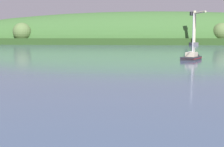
{
  "coord_description": "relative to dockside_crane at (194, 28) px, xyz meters",
  "views": [
    {
      "loc": [
        9.93,
        6.5,
        4.99
      ],
      "look_at": [
        4.21,
        35.13,
        1.65
      ],
      "focal_mm": 49.75,
      "sensor_mm": 36.0,
      "label": 1
    }
  ],
  "objects": [
    {
      "name": "sailboat_near_mooring",
      "position": [
        -9.32,
        -149.25,
        -11.89
      ],
      "size": [
        5.34,
        8.81,
        12.0
      ],
      "rotation": [
        0.0,
        0.0,
        1.27
      ],
      "color": "#232328",
      "rests_on": "ground"
    },
    {
      "name": "far_shoreline_hill",
      "position": [
        -38.71,
        35.49,
        -11.89
      ],
      "size": [
        498.63,
        110.57,
        53.68
      ],
      "rotation": [
        0.0,
        0.0,
        0.1
      ],
      "color": "#27431B",
      "rests_on": "ground"
    },
    {
      "name": "dockside_crane",
      "position": [
        0.0,
        0.0,
        0.0
      ],
      "size": [
        9.71,
        18.37,
        23.72
      ],
      "rotation": [
        0.0,
        0.0,
        5.13
      ],
      "color": "#4C4C51",
      "rests_on": "ground"
    }
  ]
}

